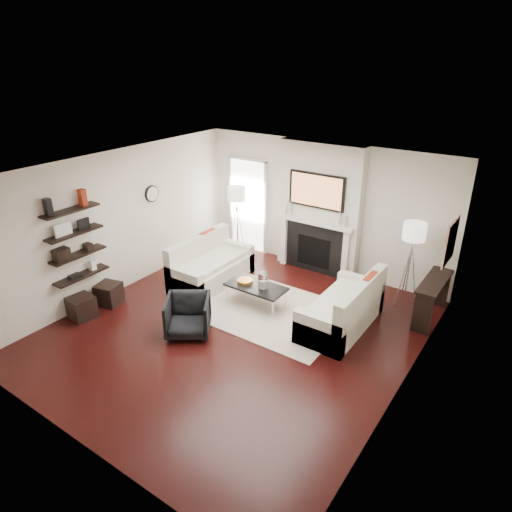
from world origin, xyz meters
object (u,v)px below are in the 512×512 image
Objects in this scene: loveseat_right_base at (340,315)px; lamp_left_shade at (237,194)px; coffee_table at (256,287)px; ottoman_near at (109,294)px; loveseat_left_base at (212,273)px; lamp_right_shade at (415,231)px; armchair at (188,314)px.

lamp_left_shade is at bearing 156.16° from loveseat_right_base.
ottoman_near is (-2.30, -1.47, -0.20)m from coffee_table.
lamp_left_shade reaches higher than loveseat_left_base.
loveseat_left_base is 2.83m from loveseat_right_base.
loveseat_right_base is at bearing -116.04° from lamp_right_shade.
lamp_left_shade is (-1.68, 1.69, 1.05)m from coffee_table.
lamp_right_shade reaches higher than loveseat_left_base.
ottoman_near is at bearing -155.88° from loveseat_right_base.
loveseat_left_base is at bearing 167.71° from coffee_table.
coffee_table is (-1.56, -0.26, 0.19)m from loveseat_right_base.
loveseat_right_base is 4.50× the size of ottoman_near.
loveseat_left_base is 1.31m from coffee_table.
coffee_table is at bearing -45.20° from lamp_left_shade.
armchair is 1.79× the size of lamp_right_shade.
armchair reaches higher than loveseat_left_base.
loveseat_right_base is 4.50× the size of lamp_left_shade.
lamp_left_shade reaches higher than coffee_table.
lamp_right_shade reaches higher than coffee_table.
ottoman_near is (-3.86, -1.73, -0.01)m from loveseat_right_base.
armchair is 1.79× the size of ottoman_near.
lamp_left_shade is at bearing 134.80° from coffee_table.
lamp_right_shade is at bearing -1.07° from lamp_left_shade.
lamp_right_shade reaches higher than loveseat_right_base.
loveseat_left_base is 1.64× the size of coffee_table.
loveseat_left_base is at bearing 59.55° from ottoman_near.
lamp_right_shade is 1.00× the size of ottoman_near.
loveseat_left_base is at bearing -73.95° from lamp_left_shade.
lamp_right_shade is at bearing 63.96° from loveseat_right_base.
coffee_table is at bearing 37.82° from armchair.
lamp_left_shade is at bearing 178.93° from lamp_right_shade.
lamp_right_shade is 5.61m from ottoman_near.
armchair is at bearing -67.67° from lamp_left_shade.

